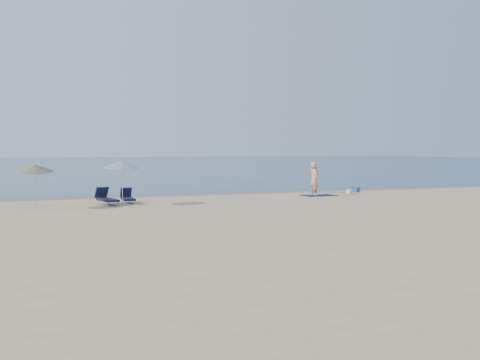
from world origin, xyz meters
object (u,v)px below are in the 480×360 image
Objects in this scene: person_left at (314,179)px; blue_cooler at (356,190)px; person_right at (313,179)px; umbrella_near at (121,164)px.

person_left is 4.43× the size of blue_cooler.
person_left reaches higher than blue_cooler.
person_right is 3.89× the size of blue_cooler.
blue_cooler is (2.80, -0.38, -0.70)m from person_right.
umbrella_near reaches higher than person_right.
umbrella_near is at bearing 98.10° from person_left.
umbrella_near reaches higher than blue_cooler.
person_left is at bearing 5.32° from person_right.
person_left is at bearing 176.89° from blue_cooler.
person_right is at bearing 18.78° from umbrella_near.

